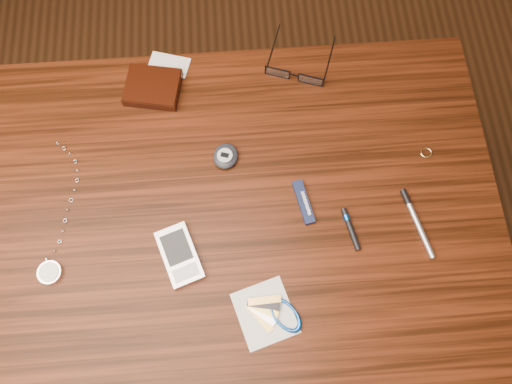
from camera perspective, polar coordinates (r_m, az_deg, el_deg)
ground at (r=1.66m, az=-1.36°, el=-9.79°), size 3.80×3.80×0.00m
desk at (r=1.03m, az=-2.17°, el=-3.68°), size 1.00×0.70×0.75m
wallet_and_card at (r=1.05m, az=-11.68°, el=11.70°), size 0.14×0.15×0.02m
eyeglasses at (r=1.05m, az=4.46°, el=13.34°), size 0.16×0.16×0.03m
gold_ring at (r=1.03m, az=18.87°, el=4.27°), size 0.02×0.02×0.00m
pocket_watch at (r=0.97m, az=-22.41°, el=-8.01°), size 0.07×0.28×0.01m
pda_phone at (r=0.91m, az=-8.73°, el=-7.14°), size 0.09×0.12×0.02m
pedometer at (r=0.96m, az=-3.50°, el=4.12°), size 0.06×0.07×0.02m
notepad_keys at (r=0.89m, az=2.16°, el=-13.70°), size 0.13×0.13×0.01m
pocket_knife at (r=0.94m, az=5.46°, el=-1.17°), size 0.04×0.09×0.01m
silver_pen at (r=0.97m, az=17.71°, el=-2.82°), size 0.04×0.14×0.01m
black_blue_pen at (r=0.93m, az=10.72°, el=-4.02°), size 0.03×0.08×0.01m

